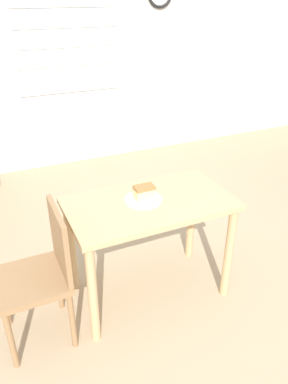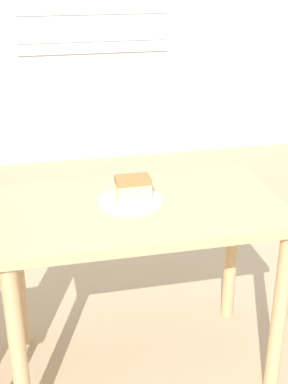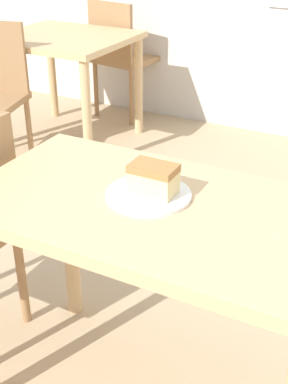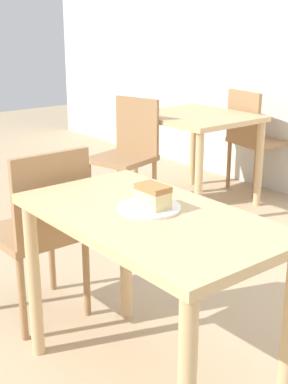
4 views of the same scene
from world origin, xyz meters
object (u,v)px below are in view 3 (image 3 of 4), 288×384
object	(u,v)px
dining_table_near	(154,242)
plate	(148,195)
chair_far_opposite	(121,54)
cake_slice	(153,179)
dining_table_far	(65,53)

from	to	relation	value
dining_table_near	plate	bearing A→B (deg)	139.60
chair_far_opposite	cake_slice	size ratio (longest dim) A/B	6.83
plate	cake_slice	bearing A→B (deg)	37.90
chair_far_opposite	dining_table_far	bearing A→B (deg)	89.40
plate	chair_far_opposite	bearing A→B (deg)	121.60
cake_slice	plate	bearing A→B (deg)	-142.10
dining_table_near	dining_table_far	xyz separation A→B (m)	(-1.60, 1.81, -0.02)
dining_table_far	plate	world-z (taller)	plate
dining_table_far	chair_far_opposite	size ratio (longest dim) A/B	0.97
dining_table_far	plate	distance (m)	2.38
dining_table_near	cake_slice	bearing A→B (deg)	120.39
chair_far_opposite	plate	world-z (taller)	chair_far_opposite
dining_table_near	cake_slice	distance (m)	0.19
dining_table_far	plate	bearing A→B (deg)	-48.72
dining_table_far	plate	xyz separation A→B (m)	(1.56, -1.78, 0.16)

